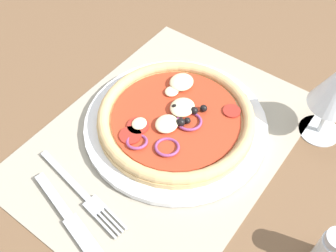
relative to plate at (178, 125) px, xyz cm
name	(u,v)px	position (x,y,z in cm)	size (l,w,h in cm)	color
ground_plane	(165,144)	(2.93, -0.39, -2.11)	(190.00, 140.00, 2.40)	brown
placemat	(165,139)	(2.93, -0.39, -0.71)	(45.54, 33.46, 0.40)	#A39984
plate	(178,125)	(0.00, 0.00, 0.00)	(28.73, 28.73, 1.02)	white
pizza	(178,118)	(-0.02, -0.05, 1.60)	(24.47, 24.47, 2.68)	tan
fork	(84,195)	(17.70, -3.22, -0.29)	(4.26, 18.02, 0.44)	#B2B5BA
knife	(76,228)	(21.81, -0.61, -0.25)	(6.47, 19.80, 0.62)	#B2B5BA
pepper_shaker	(330,250)	(6.34, 26.90, 2.34)	(3.20, 3.20, 6.70)	silver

